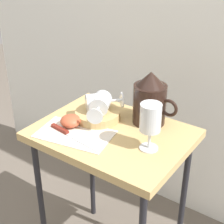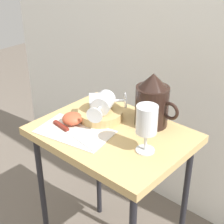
% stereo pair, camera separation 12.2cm
% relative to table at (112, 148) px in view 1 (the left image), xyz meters
% --- Properties ---
extents(curtain_drape, '(2.40, 0.03, 1.97)m').
position_rel_table_xyz_m(curtain_drape, '(0.00, 0.50, 0.39)').
color(curtain_drape, white).
rests_on(curtain_drape, ground_plane).
extents(table, '(0.55, 0.42, 0.66)m').
position_rel_table_xyz_m(table, '(0.00, 0.00, 0.00)').
color(table, tan).
rests_on(table, ground_plane).
extents(linen_napkin, '(0.29, 0.21, 0.00)m').
position_rel_table_xyz_m(linen_napkin, '(-0.10, -0.09, 0.07)').
color(linen_napkin, silver).
rests_on(linen_napkin, table).
extents(basket_tray, '(0.17, 0.17, 0.03)m').
position_rel_table_xyz_m(basket_tray, '(-0.10, 0.04, 0.09)').
color(basket_tray, tan).
rests_on(basket_tray, table).
extents(pitcher, '(0.18, 0.12, 0.20)m').
position_rel_table_xyz_m(pitcher, '(0.07, 0.14, 0.16)').
color(pitcher, black).
rests_on(pitcher, table).
extents(wine_glass_upright, '(0.07, 0.07, 0.17)m').
position_rel_table_xyz_m(wine_glass_upright, '(0.16, -0.02, 0.18)').
color(wine_glass_upright, silver).
rests_on(wine_glass_upright, table).
extents(wine_glass_tipped_near, '(0.14, 0.15, 0.07)m').
position_rel_table_xyz_m(wine_glass_tipped_near, '(-0.10, 0.05, 0.14)').
color(wine_glass_tipped_near, silver).
rests_on(wine_glass_tipped_near, basket_tray).
extents(wine_glass_tipped_far, '(0.12, 0.16, 0.07)m').
position_rel_table_xyz_m(wine_glass_tipped_far, '(-0.08, 0.04, 0.14)').
color(wine_glass_tipped_far, silver).
rests_on(wine_glass_tipped_far, basket_tray).
extents(apple_half_left, '(0.08, 0.08, 0.04)m').
position_rel_table_xyz_m(apple_half_left, '(-0.14, -0.06, 0.10)').
color(apple_half_left, '#C15133').
rests_on(apple_half_left, linen_napkin).
extents(knife, '(0.24, 0.05, 0.01)m').
position_rel_table_xyz_m(knife, '(-0.11, -0.11, 0.08)').
color(knife, silver).
rests_on(knife, linen_napkin).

